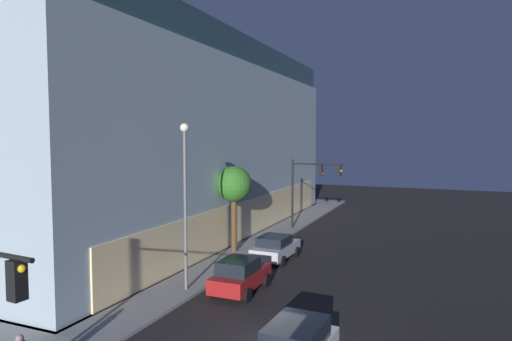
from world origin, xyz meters
TOP-DOWN VIEW (x-y plane):
  - modern_building at (17.10, 19.59)m, footprint 38.81×23.59m
  - traffic_light_far_corner at (21.32, 4.25)m, footprint 0.48×4.57m
  - street_lamp_sidewalk at (4.23, 5.97)m, footprint 0.44×0.44m
  - sidewalk_tree at (12.17, 7.09)m, footprint 2.41×2.41m
  - car_red at (5.29, 3.44)m, footprint 4.02×2.04m
  - car_silver at (11.73, 3.93)m, footprint 4.25×2.23m

SIDE VIEW (x-z plane):
  - car_silver at x=11.73m, z-range 0.02..1.61m
  - car_red at x=5.29m, z-range 0.01..1.76m
  - traffic_light_far_corner at x=21.32m, z-range 1.43..7.32m
  - sidewalk_tree at x=12.17m, z-range 1.74..7.54m
  - street_lamp_sidewalk at x=4.23m, z-range 1.18..9.57m
  - modern_building at x=17.10m, z-range -0.07..15.68m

